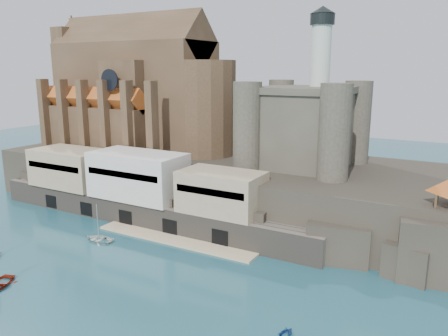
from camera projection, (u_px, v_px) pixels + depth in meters
ground at (84, 282)px, 59.07m from camera, size 300.00×300.00×0.00m
promontory at (225, 182)px, 91.54m from camera, size 100.00×36.00×10.00m
quay at (136, 189)px, 82.19m from camera, size 70.00×12.00×13.05m
church at (140, 96)px, 101.24m from camera, size 47.00×25.93×30.51m
castle_keep at (304, 123)px, 82.25m from camera, size 21.20×21.20×29.30m
rock_outcrop at (444, 249)px, 60.11m from camera, size 14.50×10.50×8.70m
boat_6 at (99, 240)px, 73.45m from camera, size 1.22×3.88×5.40m
boat_7 at (285, 336)px, 47.14m from camera, size 2.49×1.79×2.63m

